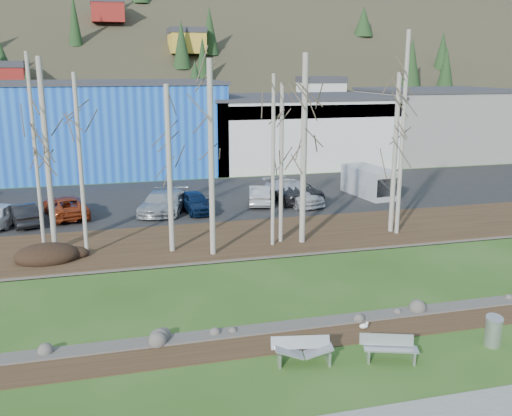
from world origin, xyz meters
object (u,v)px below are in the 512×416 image
object	(u,v)px
car_2	(66,207)
van_white	(371,182)
seagull	(364,326)
car_4	(195,202)
litter_bin	(493,332)
car_5	(260,195)
car_3	(170,202)
car_1	(23,214)
car_8	(294,190)
bench_intact	(389,348)
car_7	(293,192)
car_6	(289,191)
car_9	(158,203)
car_0	(1,214)
bench_damaged	(303,350)

from	to	relation	value
car_2	van_white	bearing A→B (deg)	169.23
seagull	car_4	size ratio (longest dim) A/B	0.10
litter_bin	car_5	distance (m)	22.21
litter_bin	car_3	bearing A→B (deg)	112.63
car_1	car_8	size ratio (longest dim) A/B	0.76
car_1	car_8	distance (m)	18.17
bench_intact	car_7	distance (m)	22.10
litter_bin	car_7	world-z (taller)	car_7
bench_intact	car_6	size ratio (longest dim) A/B	0.35
bench_intact	litter_bin	bearing A→B (deg)	19.37
bench_intact	car_8	distance (m)	22.92
car_8	car_9	xyz separation A→B (m)	(-9.79, -1.11, -0.06)
car_8	car_9	bearing A→B (deg)	-1.09
car_0	van_white	xyz separation A→B (m)	(25.31, 1.69, 0.34)
car_3	car_6	distance (m)	8.72
bench_intact	car_6	distance (m)	22.85
car_5	car_9	distance (m)	7.13
bench_intact	bench_damaged	distance (m)	2.90
car_0	car_7	bearing A→B (deg)	-162.83
bench_damaged	car_0	distance (m)	23.68
car_2	car_4	world-z (taller)	car_2
litter_bin	car_8	bearing A→B (deg)	89.66
car_4	car_8	distance (m)	7.58
car_5	car_7	size ratio (longest dim) A/B	0.76
car_2	car_3	world-z (taller)	car_2
car_4	car_8	xyz separation A→B (m)	(7.42, 1.55, 0.05)
car_2	car_3	distance (m)	6.60
car_1	car_7	size ratio (longest dim) A/B	0.74
car_0	car_2	distance (m)	3.81
bench_intact	car_4	bearing A→B (deg)	117.78
car_6	car_7	world-z (taller)	car_7
seagull	litter_bin	bearing A→B (deg)	-42.28
car_6	litter_bin	bearing A→B (deg)	83.16
car_0	car_1	xyz separation A→B (m)	(1.26, -0.19, -0.05)
car_4	car_7	distance (m)	7.15
car_4	car_9	world-z (taller)	car_4
car_8	car_2	bearing A→B (deg)	-4.86
car_9	bench_intact	bearing A→B (deg)	-55.02
van_white	car_6	bearing A→B (deg)	171.70
car_3	car_6	xyz separation A→B (m)	(8.65, 1.11, 0.06)
car_8	car_6	bearing A→B (deg)	-7.54
car_1	car_9	bearing A→B (deg)	167.94
bench_damaged	car_7	world-z (taller)	car_7
bench_intact	car_4	size ratio (longest dim) A/B	0.46
car_9	car_0	bearing A→B (deg)	-156.04
car_2	car_6	world-z (taller)	car_6
car_1	van_white	distance (m)	24.14
litter_bin	car_1	xyz separation A→B (m)	(-17.93, 20.58, 0.30)
bench_intact	car_1	distance (m)	24.87
bench_intact	litter_bin	size ratio (longest dim) A/B	1.86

